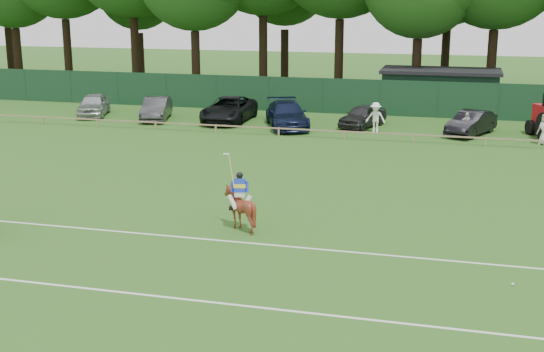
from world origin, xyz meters
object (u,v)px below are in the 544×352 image
(estate_black, at_px, (471,123))
(spectator_mid, at_px, (466,125))
(sedan_grey, at_px, (156,109))
(spectator_left, at_px, (376,118))
(suv_black, at_px, (229,109))
(horse_chestnut, at_px, (240,209))
(polo_ball, at_px, (513,284))
(sedan_navy, at_px, (287,115))
(utility_shed, at_px, (440,90))
(hatch_grey, at_px, (363,116))
(sedan_silver, at_px, (94,105))

(estate_black, xyz_separation_m, spectator_mid, (-0.28, -0.83, 0.02))
(sedan_grey, distance_m, spectator_left, 14.96)
(spectator_mid, bearing_deg, spectator_left, 165.94)
(suv_black, bearing_deg, sedan_grey, -175.33)
(horse_chestnut, xyz_separation_m, sedan_grey, (-12.40, 21.06, -0.04))
(estate_black, distance_m, polo_ball, 23.82)
(horse_chestnut, bearing_deg, sedan_grey, -71.46)
(sedan_navy, bearing_deg, utility_shed, 23.16)
(hatch_grey, bearing_deg, utility_shed, 79.76)
(estate_black, bearing_deg, spectator_mid, -84.92)
(suv_black, bearing_deg, polo_ball, -56.81)
(suv_black, xyz_separation_m, estate_black, (15.63, -0.77, -0.08))
(horse_chestnut, bearing_deg, utility_shed, -113.46)
(sedan_silver, height_order, spectator_left, spectator_left)
(sedan_silver, xyz_separation_m, sedan_grey, (4.86, -0.34, -0.02))
(suv_black, bearing_deg, sedan_navy, -15.43)
(hatch_grey, distance_m, utility_shed, 9.04)
(sedan_grey, distance_m, utility_shed, 20.33)
(sedan_grey, bearing_deg, hatch_grey, -11.36)
(suv_black, height_order, sedan_navy, sedan_navy)
(sedan_silver, height_order, sedan_navy, sedan_navy)
(spectator_mid, distance_m, utility_shed, 9.86)
(horse_chestnut, height_order, polo_ball, horse_chestnut)
(suv_black, distance_m, spectator_mid, 15.43)
(sedan_navy, bearing_deg, sedan_grey, 154.75)
(horse_chestnut, relative_size, spectator_left, 0.84)
(horse_chestnut, height_order, utility_shed, utility_shed)
(spectator_left, distance_m, utility_shed, 10.16)
(hatch_grey, relative_size, utility_shed, 0.50)
(sedan_silver, relative_size, sedan_grey, 1.00)
(hatch_grey, relative_size, estate_black, 0.95)
(sedan_navy, bearing_deg, estate_black, -20.08)
(sedan_silver, bearing_deg, spectator_left, -22.19)
(sedan_silver, bearing_deg, suv_black, -17.42)
(sedan_grey, height_order, utility_shed, utility_shed)
(horse_chestnut, relative_size, spectator_mid, 1.05)
(sedan_grey, bearing_deg, sedan_silver, 161.47)
(hatch_grey, relative_size, polo_ball, 46.71)
(sedan_navy, relative_size, utility_shed, 0.67)
(horse_chestnut, height_order, sedan_navy, sedan_navy)
(horse_chestnut, bearing_deg, sedan_silver, -63.07)
(estate_black, bearing_deg, horse_chestnut, -87.81)
(estate_black, height_order, spectator_left, spectator_left)
(hatch_grey, height_order, utility_shed, utility_shed)
(horse_chestnut, height_order, sedan_silver, horse_chestnut)
(hatch_grey, xyz_separation_m, utility_shed, (4.52, 7.79, 0.82))
(sedan_grey, relative_size, hatch_grey, 1.09)
(sedan_grey, height_order, hatch_grey, sedan_grey)
(hatch_grey, bearing_deg, spectator_mid, 3.83)
(sedan_silver, xyz_separation_m, suv_black, (9.85, 0.17, 0.04))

